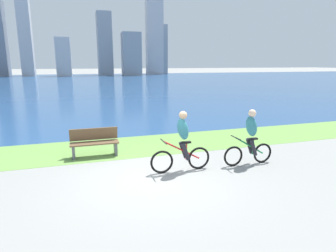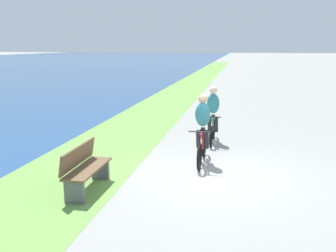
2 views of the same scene
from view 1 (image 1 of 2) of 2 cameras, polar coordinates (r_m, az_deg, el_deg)
name	(u,v)px [view 1 (image 1 of 2)]	position (r m, az deg, el deg)	size (l,w,h in m)	color
ground_plane	(152,178)	(7.54, -3.26, -10.38)	(300.00, 300.00, 0.00)	gray
grass_strip_bayside	(131,146)	(10.34, -7.41, -4.04)	(120.00, 2.68, 0.01)	#6B9947
bay_water_surface	(89,82)	(46.14, -15.48, 8.42)	(300.00, 69.81, 0.00)	navy
cyclist_lead	(182,142)	(7.75, 2.86, -3.18)	(1.72, 0.52, 1.68)	black
cyclist_trailing	(250,137)	(8.59, 16.13, -2.16)	(1.58, 0.52, 1.64)	black
bench_near_path	(95,143)	(9.39, -14.48, -3.22)	(1.50, 0.47, 0.90)	brown
city_skyline_far_shore	(94,38)	(72.86, -14.57, 16.63)	(40.57, 11.18, 25.97)	slate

